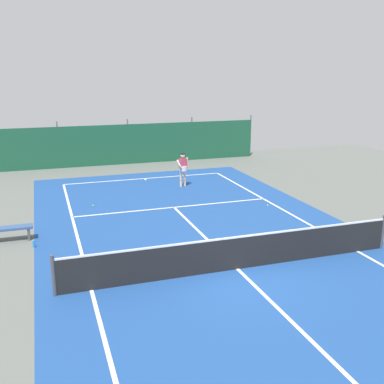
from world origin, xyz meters
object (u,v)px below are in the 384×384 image
(tennis_ball_near_player, at_px, (268,205))
(courtside_bench, at_px, (8,231))
(tennis_ball_midcourt, at_px, (93,206))
(water_bottle, at_px, (34,244))
(tennis_net, at_px, (238,252))
(tennis_player, at_px, (183,167))

(tennis_ball_near_player, bearing_deg, courtside_bench, -174.95)
(tennis_ball_midcourt, xyz_separation_m, water_bottle, (-2.35, -4.04, 0.09))
(courtside_bench, xyz_separation_m, water_bottle, (0.80, -0.85, -0.25))
(tennis_net, distance_m, water_bottle, 6.60)
(water_bottle, bearing_deg, tennis_ball_near_player, 10.63)
(tennis_ball_midcourt, relative_size, water_bottle, 0.28)
(tennis_ball_near_player, xyz_separation_m, tennis_ball_midcourt, (-6.94, 2.29, 0.00))
(tennis_ball_midcourt, height_order, water_bottle, water_bottle)
(tennis_ball_near_player, height_order, courtside_bench, courtside_bench)
(tennis_ball_near_player, relative_size, tennis_ball_midcourt, 1.00)
(tennis_net, bearing_deg, water_bottle, 146.85)
(tennis_net, distance_m, courtside_bench, 7.72)
(tennis_player, bearing_deg, courtside_bench, 29.05)
(courtside_bench, bearing_deg, water_bottle, -46.93)
(courtside_bench, bearing_deg, tennis_net, -35.22)
(tennis_ball_near_player, xyz_separation_m, water_bottle, (-9.29, -1.74, 0.09))
(tennis_ball_near_player, height_order, tennis_ball_midcourt, same)
(tennis_net, height_order, water_bottle, tennis_net)
(tennis_player, xyz_separation_m, courtside_bench, (-7.73, -5.23, -0.59))
(tennis_ball_midcourt, relative_size, courtside_bench, 0.04)
(tennis_ball_midcourt, height_order, courtside_bench, courtside_bench)
(tennis_player, relative_size, tennis_ball_midcourt, 24.85)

